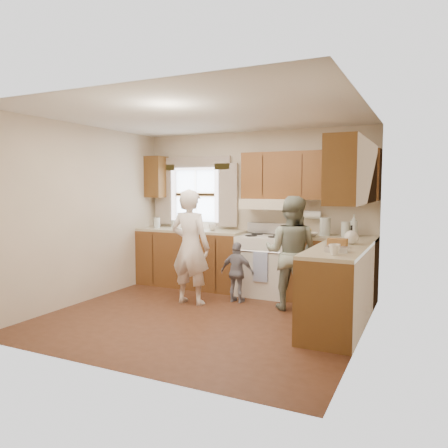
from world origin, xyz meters
The scene contains 6 objects.
room centered at (0.00, 0.00, 1.25)m, with size 3.80×3.80×3.80m.
kitchen_fixtures centered at (0.61, 1.08, 0.84)m, with size 3.80×2.25×2.15m.
stove centered at (0.30, 1.44, 0.47)m, with size 0.76×0.67×1.07m.
woman_left centered at (-0.47, 0.50, 0.80)m, with size 0.58×0.38×1.60m, color white.
woman_right centered at (0.88, 0.85, 0.76)m, with size 0.74×0.57×1.51m, color #294236.
child centered at (0.09, 0.85, 0.43)m, with size 0.50×0.21×0.86m, color gray.
Camera 1 is at (2.54, -4.72, 1.64)m, focal length 35.00 mm.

